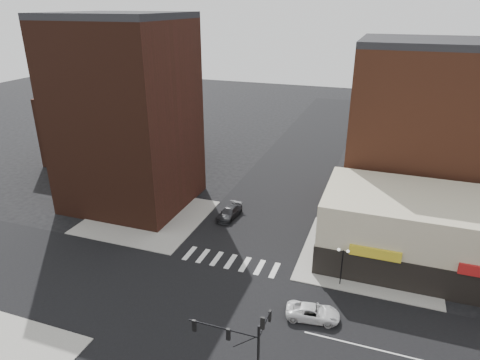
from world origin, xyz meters
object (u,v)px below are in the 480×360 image
(traffic_signal, at_px, (247,342))
(street_lamp_ne, at_px, (343,257))
(dark_sedan_north, at_px, (229,213))
(white_suv, at_px, (313,312))

(traffic_signal, height_order, street_lamp_ne, traffic_signal)
(dark_sedan_north, bearing_deg, street_lamp_ne, -25.79)
(traffic_signal, xyz_separation_m, dark_sedan_north, (-11.29, 25.95, -4.22))
(white_suv, bearing_deg, street_lamp_ne, -23.55)
(traffic_signal, bearing_deg, white_suv, 72.69)
(white_suv, bearing_deg, dark_sedan_north, 34.00)
(white_suv, relative_size, dark_sedan_north, 0.96)
(street_lamp_ne, xyz_separation_m, dark_sedan_north, (-16.06, 10.12, -2.55))
(street_lamp_ne, xyz_separation_m, white_suv, (-1.70, -5.99, -2.61))
(white_suv, height_order, dark_sedan_north, dark_sedan_north)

